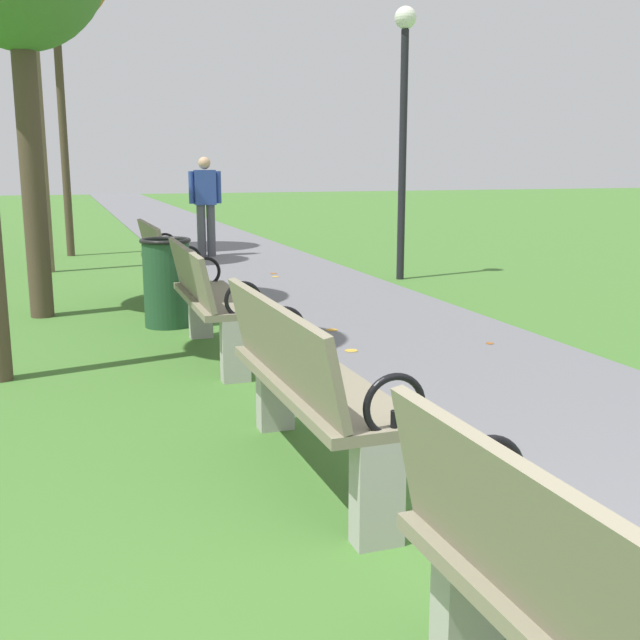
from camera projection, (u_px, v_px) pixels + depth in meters
paved_walkway at (179, 227)px, 18.83m from camera, size 2.44×44.00×0.02m
park_bench_2 at (307, 383)px, 3.71m from camera, size 0.49×1.61×0.90m
park_bench_3 at (208, 298)px, 6.06m from camera, size 0.49×1.61×0.90m
park_bench_4 at (166, 261)px, 8.37m from camera, size 0.50×1.61×0.90m
pedestrian_walking at (205, 201)px, 12.54m from camera, size 0.53×0.24×1.62m
trash_bin at (167, 282)px, 7.27m from camera, size 0.48×0.48×0.84m
lamp_post at (404, 102)px, 9.88m from camera, size 0.28×0.28×3.48m
scattered_leaves at (314, 348)px, 6.38m from camera, size 4.01×9.04×0.02m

